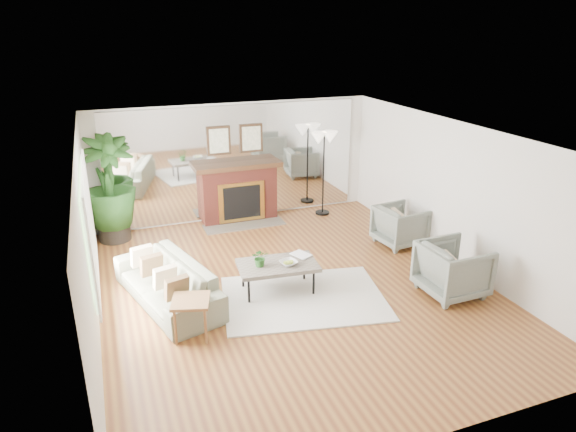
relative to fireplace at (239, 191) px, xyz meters
name	(u,v)px	position (x,y,z in m)	size (l,w,h in m)	color
ground	(294,288)	(0.00, -3.26, -0.66)	(7.00, 7.00, 0.00)	brown
wall_left	(88,244)	(-2.99, -3.26, 0.59)	(0.02, 7.00, 2.50)	silver
wall_right	(455,194)	(2.99, -3.26, 0.59)	(0.02, 7.00, 2.50)	silver
wall_back	(235,162)	(0.00, 0.23, 0.59)	(6.00, 0.02, 2.50)	silver
mirror_panel	(235,162)	(0.00, 0.21, 0.59)	(5.40, 0.04, 2.40)	silver
window_panel	(89,226)	(-2.96, -2.86, 0.69)	(0.04, 2.40, 1.50)	#B2E09E
fireplace	(239,191)	(0.00, 0.00, 0.00)	(1.85, 0.83, 2.05)	maroon
area_rug	(304,298)	(0.00, -3.64, -0.65)	(2.47, 1.77, 0.03)	silver
coffee_table	(278,266)	(-0.29, -3.27, -0.21)	(1.31, 0.84, 0.50)	#61594D
sofa	(167,282)	(-1.98, -2.97, -0.33)	(2.24, 0.88, 0.65)	gray
armchair_back	(400,225)	(2.55, -2.32, -0.28)	(0.82, 0.84, 0.77)	gray
armchair_front	(453,269)	(2.25, -4.30, -0.23)	(0.91, 0.93, 0.85)	gray
side_table	(191,306)	(-1.80, -4.03, -0.19)	(0.62, 0.62, 0.57)	brown
potted_ficus	(109,186)	(-2.60, -0.16, 0.46)	(1.22, 1.22, 2.09)	black
floor_lamp	(324,144)	(1.85, -0.26, 0.93)	(0.60, 0.34, 1.86)	black
tabletop_plant	(260,257)	(-0.57, -3.26, -0.02)	(0.26, 0.23, 0.29)	#285720
fruit_bowl	(288,263)	(-0.15, -3.37, -0.13)	(0.26, 0.26, 0.07)	brown
book	(296,257)	(0.06, -3.17, -0.15)	(0.23, 0.32, 0.02)	brown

